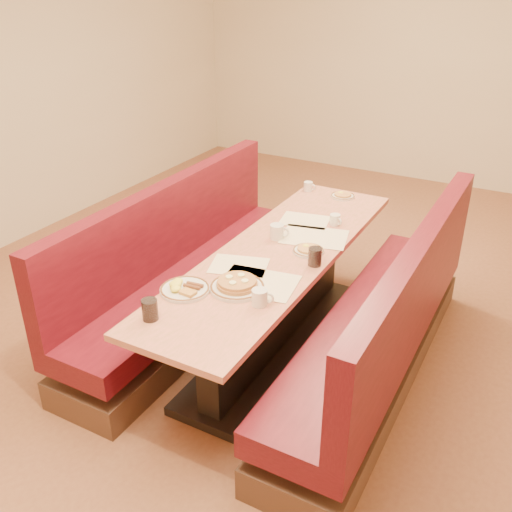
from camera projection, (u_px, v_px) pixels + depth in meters
The scene contains 19 objects.
ground at pixel (277, 346), 4.01m from camera, with size 8.00×8.00×0.00m, color #9E6647.
room_envelope at pixel (282, 59), 3.13m from camera, with size 6.04×8.04×2.82m.
diner_table at pixel (277, 301), 3.84m from camera, with size 0.70×2.50×0.75m.
booth_left at pixel (188, 277), 4.16m from camera, with size 0.55×2.50×1.05m.
booth_right at pixel (383, 332), 3.53m from camera, with size 0.55×2.50×1.05m.
placemat_near_left at pixel (239, 265), 3.49m from camera, with size 0.34×0.26×0.00m, color beige.
placemat_near_right at pixel (258, 283), 3.30m from camera, with size 0.44×0.33×0.00m, color beige.
placemat_far_left at pixel (305, 220), 4.10m from camera, with size 0.34×0.26×0.00m, color beige.
placemat_far_right at pixel (314, 237), 3.85m from camera, with size 0.43×0.32×0.00m, color beige.
pancake_plate at pixel (237, 285), 3.23m from camera, with size 0.31×0.31×0.07m.
eggs_plate at pixel (184, 288), 3.21m from camera, with size 0.28×0.28×0.06m.
extra_plate_mid at pixel (308, 250), 3.65m from camera, with size 0.20×0.20×0.04m.
extra_plate_far at pixel (343, 195), 4.52m from camera, with size 0.19×0.19×0.04m.
coffee_mug_a at pixel (260, 297), 3.07m from camera, with size 0.12×0.09×0.09m.
coffee_mug_b at pixel (277, 231), 3.82m from camera, with size 0.13×0.09×0.10m.
coffee_mug_c at pixel (335, 220), 4.02m from camera, with size 0.10×0.07×0.08m.
coffee_mug_d at pixel (308, 186), 4.62m from camera, with size 0.10×0.07×0.08m.
soda_tumbler_near at pixel (150, 310), 2.94m from camera, with size 0.08×0.08×0.12m.
soda_tumbler_mid at pixel (315, 257), 3.48m from camera, with size 0.08×0.08×0.11m.
Camera 1 is at (1.45, -2.95, 2.40)m, focal length 40.00 mm.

